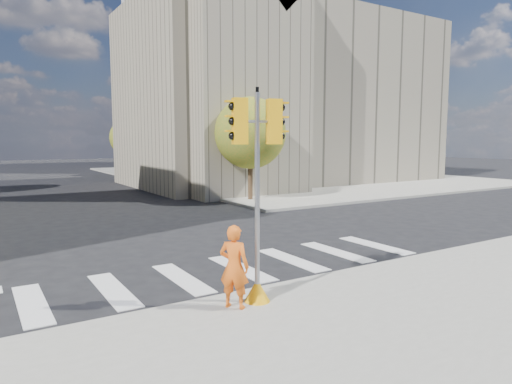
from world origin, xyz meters
The scene contains 11 objects.
ground centered at (0.00, 0.00, 0.00)m, with size 160.00×160.00×0.00m, color black.
sidewalk_far_right centered at (20.00, 26.00, 0.07)m, with size 28.00×40.00×0.15m, color gray.
civic_building centered at (15.59, 19.12, 7.26)m, with size 26.00×16.00×19.39m.
office_tower centered at (22.00, 42.00, 15.00)m, with size 20.00×18.00×30.00m, color #9EA0A3.
tree_re_near centered at (7.50, 10.00, 4.05)m, with size 4.20×4.20×6.16m.
tree_re_mid centered at (7.50, 22.00, 4.35)m, with size 4.60×4.60×6.66m.
tree_re_far centered at (7.50, 34.00, 3.87)m, with size 4.00×4.00×5.88m.
lamp_near centered at (8.00, 14.00, 4.58)m, with size 0.35×0.18×8.11m.
lamp_far centered at (8.00, 28.00, 4.58)m, with size 0.35×0.18×8.11m.
traffic_signal centered at (-1.33, -4.85, 2.10)m, with size 1.08×0.56×4.60m.
photographer centered at (-1.94, -4.90, 1.03)m, with size 0.64×0.42×1.77m, color orange.
Camera 1 is at (-6.45, -13.00, 3.66)m, focal length 32.00 mm.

